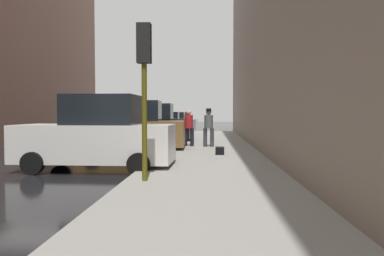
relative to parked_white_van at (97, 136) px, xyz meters
The scene contains 14 objects.
ground_plane 3.15m from the parked_white_van, 152.92° to the left, with size 120.00×120.00×0.00m, color black.
sidewalk 3.74m from the parked_white_van, 21.97° to the left, with size 4.00×40.00×0.15m, color gray.
parked_white_van is the anchor object (origin of this frame).
parked_bronze_suv 5.19m from the parked_white_van, 90.00° to the left, with size 4.65×2.17×2.25m.
parked_black_suv 10.40m from the parked_white_van, 90.00° to the left, with size 4.62×2.10×2.25m.
parked_blue_sedan 16.05m from the parked_white_van, 90.00° to the left, with size 4.23×2.11×1.79m.
parked_gray_coupe 22.42m from the parked_white_van, 90.00° to the left, with size 4.22×2.10×1.79m.
parked_silver_sedan 28.51m from the parked_white_van, 90.00° to the left, with size 4.23×2.12×1.79m.
fire_hydrant 9.09m from the parked_white_van, 78.53° to the left, with size 0.42×0.22×0.70m.
traffic_light 3.53m from the parked_white_van, 53.02° to the right, with size 0.32×0.32×3.60m.
pedestrian_in_red_jacket 7.06m from the parked_white_van, 70.46° to the left, with size 0.52×0.45×1.71m.
pedestrian_with_beanie 7.18m from the parked_white_van, 62.60° to the left, with size 0.52×0.46×1.78m.
rolling_suitcase 6.32m from the parked_white_van, 72.54° to the left, with size 0.46×0.62×1.04m.
duffel_bag 4.92m from the parked_white_van, 39.88° to the left, with size 0.32×0.44×0.28m.
Camera 1 is at (5.99, -12.33, 1.72)m, focal length 35.00 mm.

